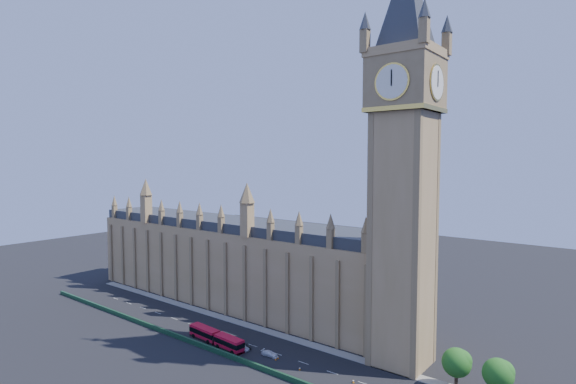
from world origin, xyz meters
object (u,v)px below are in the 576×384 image
Objects in this scene: car_white at (269,354)px; red_bus at (216,338)px; car_silver at (242,348)px; car_grey at (244,346)px.

red_bus is at bearing 96.03° from car_white.
car_white is at bearing -77.93° from car_silver.
red_bus is 4.86× the size of car_silver.
car_grey is at bearing 88.12° from car_white.
car_grey is at bearing 16.02° from car_silver.
red_bus is 4.80× the size of car_grey.
car_grey reaches higher than car_silver.
car_grey is (7.64, 2.61, -1.03)m from red_bus.
car_silver reaches higher than car_white.
red_bus is 4.48× the size of car_white.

